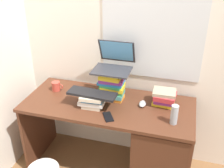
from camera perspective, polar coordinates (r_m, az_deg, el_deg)
The scene contains 13 objects.
ground_plane at distance 2.86m, azimuth -0.73°, elevation -17.10°, with size 6.00×6.00×0.00m, color brown.
wall_back at distance 2.48m, azimuth 1.65°, elevation 11.01°, with size 6.00×0.06×2.60m.
wall_left at distance 2.59m, azimuth -22.19°, elevation 9.68°, with size 0.05×6.00×2.60m, color beige.
desk at distance 2.50m, azimuth 7.81°, elevation -12.38°, with size 1.51×0.65×0.75m.
book_stack_tall at distance 2.40m, azimuth -0.11°, elevation -0.34°, with size 0.24×0.18×0.27m.
book_stack_keyboard_riser at distance 2.32m, azimuth -4.20°, elevation -3.40°, with size 0.23×0.19×0.12m.
book_stack_side at distance 2.37m, azimuth 11.11°, elevation -2.81°, with size 0.20×0.19×0.14m.
laptop at distance 2.37m, azimuth 0.41°, elevation 4.66°, with size 0.33×0.35×0.24m.
keyboard at distance 2.28m, azimuth -4.28°, elevation -2.06°, with size 0.42×0.14×0.02m, color black.
computer_mouse at distance 2.36m, azimuth 6.51°, elevation -4.21°, with size 0.06×0.10×0.04m, color #A5A8AD.
mug at distance 2.63m, azimuth -11.80°, elevation -0.46°, with size 0.11×0.08×0.09m.
water_bottle at distance 2.15m, azimuth 13.15°, elevation -6.38°, with size 0.06×0.06×0.16m, color #999EA5.
cell_phone at distance 2.20m, azimuth -0.84°, elevation -7.00°, with size 0.07×0.14×0.01m, color black.
Camera 1 is at (0.59, -1.94, 2.01)m, focal length 42.86 mm.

